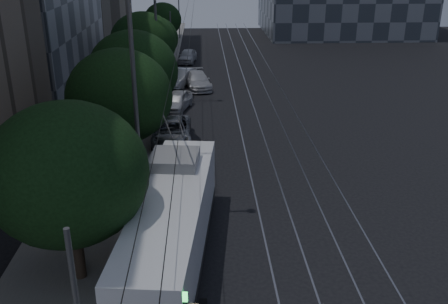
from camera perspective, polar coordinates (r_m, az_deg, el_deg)
name	(u,v)px	position (r m, az deg, el deg)	size (l,w,h in m)	color
ground	(255,226)	(22.84, 3.62, -8.39)	(120.00, 120.00, 0.00)	black
sidewalk	(139,101)	(41.50, -9.69, 5.80)	(5.00, 90.00, 0.15)	slate
tram_rails	(261,100)	(41.47, 4.23, 5.95)	(4.52, 90.00, 0.02)	gray
overhead_wires	(168,59)	(40.44, -6.39, 10.51)	(2.23, 90.00, 6.00)	black
trolleybus	(173,225)	(19.79, -5.88, -8.27)	(3.62, 11.77, 5.63)	silver
pickup_silver	(172,131)	(32.17, -5.97, 2.38)	(2.47, 5.35, 1.49)	gray
car_white_a	(177,101)	(38.75, -5.43, 5.82)	(1.69, 4.21, 1.43)	#B2B2B7
car_white_b	(198,80)	(44.87, -3.01, 8.17)	(1.98, 4.88, 1.42)	#B5B4B9
car_white_c	(180,77)	(45.99, -5.02, 8.49)	(1.55, 4.44, 1.46)	white
car_white_d	(187,56)	(55.63, -4.19, 10.90)	(1.65, 4.10, 1.40)	silver
tree_0	(68,174)	(18.07, -17.42, -2.39)	(5.64, 5.64, 6.95)	#33251C
tree_1	(120,97)	(25.93, -11.85, 6.23)	(5.37, 5.37, 7.10)	#33251C
tree_2	(133,71)	(31.28, -10.33, 9.09)	(5.47, 5.47, 7.15)	#33251C
tree_3	(143,42)	(41.46, -9.23, 12.28)	(5.33, 5.33, 7.03)	#33251C
tree_4	(154,39)	(45.31, -8.02, 12.70)	(4.28, 4.28, 6.19)	#33251C
tree_5	(163,20)	(56.47, -7.01, 14.76)	(4.05, 4.05, 6.23)	#33251C
streetlamp_near	(144,77)	(21.63, -9.15, 8.43)	(2.63, 0.44, 10.98)	#525254
streetlamp_far	(161,23)	(39.97, -7.17, 14.47)	(2.53, 0.44, 10.52)	#525254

